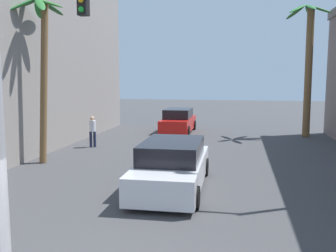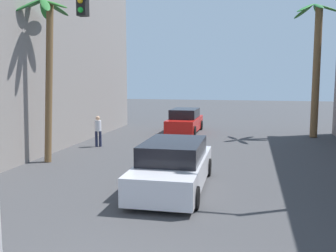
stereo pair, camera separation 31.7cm
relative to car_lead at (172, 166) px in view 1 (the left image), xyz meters
name	(u,v)px [view 1 (the left image)]	position (x,y,z in m)	size (l,w,h in m)	color
ground_plane	(188,168)	(0.14, 2.75, -0.74)	(92.45, 92.45, 0.00)	#424244
car_lead	(172,166)	(0.00, 0.00, 0.00)	(2.17, 5.19, 1.56)	black
car_far	(178,121)	(-1.82, 12.41, 0.00)	(1.93, 4.45, 1.56)	black
palm_tree_mid_left	(42,55)	(-6.00, 2.80, 3.77)	(2.48, 2.19, 6.85)	brown
palm_tree_far_right	(308,61)	(6.11, 12.36, 3.83)	(2.72, 2.97, 7.95)	brown
pedestrian_far_left	(92,129)	(-5.33, 6.40, 0.20)	(0.47, 0.47, 1.61)	#1E233F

